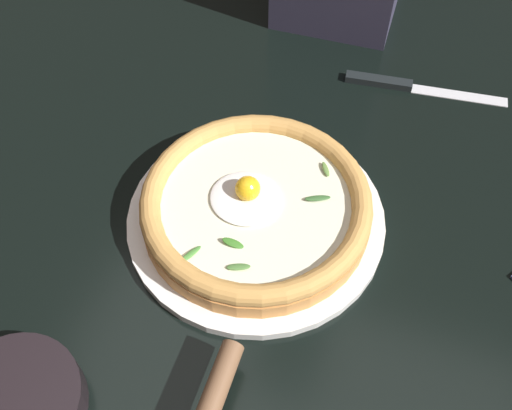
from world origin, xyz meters
TOP-DOWN VIEW (x-y plane):
  - ground_plane at (0.00, 0.00)m, footprint 2.40×2.40m
  - pizza_plate at (0.01, 0.02)m, footprint 0.30×0.30m
  - pizza at (0.01, 0.02)m, footprint 0.26×0.26m
  - side_bowl at (-0.13, -0.26)m, footprint 0.13×0.13m
  - table_knife at (0.13, 0.31)m, footprint 0.23×0.04m

SIDE VIEW (x-z plane):
  - ground_plane at x=0.00m, z-range -0.03..0.00m
  - table_knife at x=0.13m, z-range 0.00..0.01m
  - pizza_plate at x=0.01m, z-range 0.00..0.01m
  - side_bowl at x=-0.13m, z-range 0.00..0.03m
  - pizza at x=0.01m, z-range 0.00..0.06m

